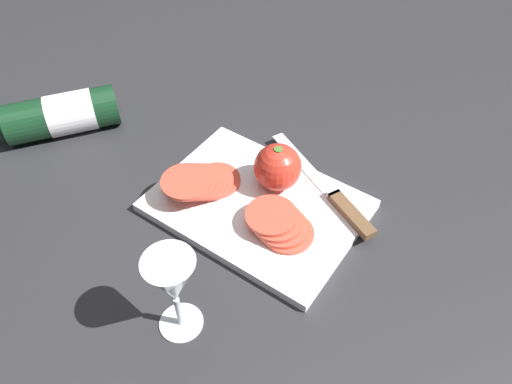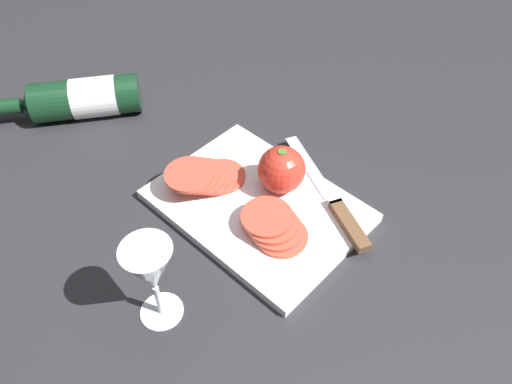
% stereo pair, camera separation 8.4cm
% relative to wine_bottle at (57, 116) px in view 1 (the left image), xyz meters
% --- Properties ---
extents(ground_plane, '(3.00, 3.00, 0.00)m').
position_rel_wine_bottle_xyz_m(ground_plane, '(0.42, 0.05, -0.04)').
color(ground_plane, '#28282B').
extents(cutting_board, '(0.35, 0.25, 0.02)m').
position_rel_wine_bottle_xyz_m(cutting_board, '(0.45, 0.05, -0.03)').
color(cutting_board, white).
rests_on(cutting_board, ground_plane).
extents(wine_bottle, '(0.24, 0.31, 0.08)m').
position_rel_wine_bottle_xyz_m(wine_bottle, '(0.00, 0.00, 0.00)').
color(wine_bottle, '#14381E').
rests_on(wine_bottle, ground_plane).
extents(wine_glass, '(0.07, 0.07, 0.16)m').
position_rel_wine_bottle_xyz_m(wine_glass, '(0.48, -0.19, 0.07)').
color(wine_glass, silver).
rests_on(wine_glass, ground_plane).
extents(whole_tomato, '(0.08, 0.08, 0.09)m').
position_rel_wine_bottle_xyz_m(whole_tomato, '(0.45, 0.11, 0.02)').
color(whole_tomato, red).
rests_on(whole_tomato, cutting_board).
extents(knife, '(0.28, 0.15, 0.01)m').
position_rel_wine_bottle_xyz_m(knife, '(0.57, 0.13, -0.02)').
color(knife, silver).
rests_on(knife, cutting_board).
extents(tomato_slice_stack_near, '(0.12, 0.09, 0.03)m').
position_rel_wine_bottle_xyz_m(tomato_slice_stack_near, '(0.51, 0.03, -0.01)').
color(tomato_slice_stack_near, '#DB4C38').
rests_on(tomato_slice_stack_near, cutting_board).
extents(tomato_slice_stack_far, '(0.11, 0.14, 0.04)m').
position_rel_wine_bottle_xyz_m(tomato_slice_stack_far, '(0.35, 0.02, -0.00)').
color(tomato_slice_stack_far, '#DB4C38').
rests_on(tomato_slice_stack_far, cutting_board).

